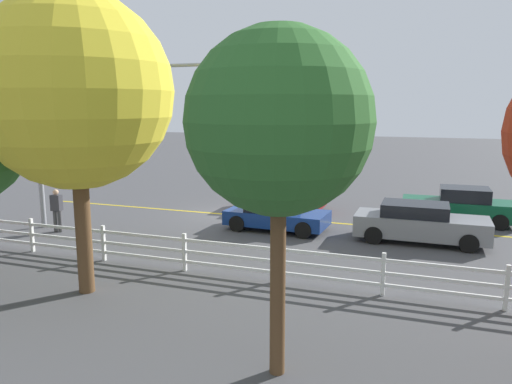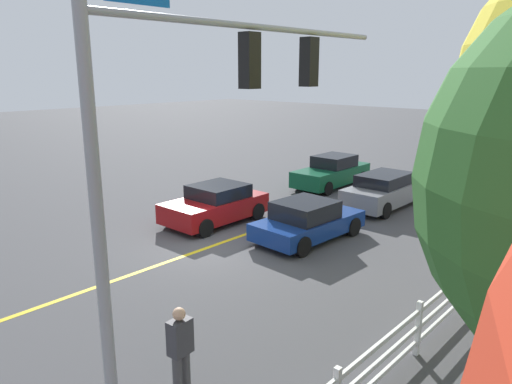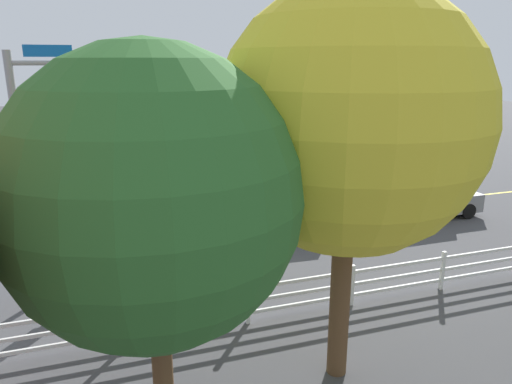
{
  "view_description": "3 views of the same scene",
  "coord_description": "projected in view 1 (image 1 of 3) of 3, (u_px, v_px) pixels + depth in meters",
  "views": [
    {
      "loc": [
        -8.29,
        20.02,
        4.9
      ],
      "look_at": [
        -1.52,
        1.04,
        1.32
      ],
      "focal_mm": 34.32,
      "sensor_mm": 36.0,
      "label": 1
    },
    {
      "loc": [
        9.74,
        10.86,
        5.46
      ],
      "look_at": [
        -1.5,
        0.61,
        1.64
      ],
      "focal_mm": 33.77,
      "sensor_mm": 36.0,
      "label": 2
    },
    {
      "loc": [
        4.35,
        17.33,
        6.27
      ],
      "look_at": [
        -0.96,
        1.15,
        1.5
      ],
      "focal_mm": 32.67,
      "sensor_mm": 36.0,
      "label": 3
    }
  ],
  "objects": [
    {
      "name": "ground_plane",
      "position": [
        232.0,
        215.0,
        22.16
      ],
      "size": [
        120.0,
        120.0,
        0.0
      ],
      "primitive_type": "plane",
      "color": "#444447"
    },
    {
      "name": "lane_center_stripe",
      "position": [
        319.0,
        222.0,
        20.84
      ],
      "size": [
        28.0,
        0.16,
        0.01
      ],
      "primitive_type": "cube",
      "color": "gold",
      "rests_on": "ground_plane"
    },
    {
      "name": "signal_assembly",
      "position": [
        81.0,
        110.0,
        18.41
      ],
      "size": [
        7.38,
        0.38,
        6.67
      ],
      "color": "gray",
      "rests_on": "ground_plane"
    },
    {
      "name": "car_0",
      "position": [
        276.0,
        214.0,
        19.44
      ],
      "size": [
        4.06,
        2.09,
        1.34
      ],
      "rotation": [
        0.0,
        0.0,
        3.09
      ],
      "color": "navy",
      "rests_on": "ground_plane"
    },
    {
      "name": "car_1",
      "position": [
        420.0,
        223.0,
        17.64
      ],
      "size": [
        4.63,
        1.83,
        1.42
      ],
      "rotation": [
        0.0,
        0.0,
        3.14
      ],
      "color": "slate",
      "rests_on": "ground_plane"
    },
    {
      "name": "car_2",
      "position": [
        459.0,
        206.0,
        20.53
      ],
      "size": [
        4.52,
        1.85,
        1.52
      ],
      "rotation": [
        0.0,
        0.0,
        6.3
      ],
      "color": "#0C4C2D",
      "rests_on": "ground_plane"
    },
    {
      "name": "car_3",
      "position": [
        283.0,
        196.0,
        23.05
      ],
      "size": [
        3.93,
        2.06,
        1.41
      ],
      "rotation": [
        0.0,
        0.0,
        6.29
      ],
      "color": "maroon",
      "rests_on": "ground_plane"
    },
    {
      "name": "pedestrian",
      "position": [
        57.0,
        209.0,
        19.04
      ],
      "size": [
        0.42,
        0.29,
        1.69
      ],
      "rotation": [
        0.0,
        0.0,
        4.8
      ],
      "color": "#3F3F42",
      "rests_on": "ground_plane"
    },
    {
      "name": "white_rail_fence",
      "position": [
        229.0,
        256.0,
        14.12
      ],
      "size": [
        26.1,
        0.1,
        1.15
      ],
      "color": "white",
      "rests_on": "ground_plane"
    },
    {
      "name": "tree_1",
      "position": [
        75.0,
        92.0,
        12.14
      ],
      "size": [
        4.91,
        4.91,
        7.7
      ],
      "color": "brown",
      "rests_on": "ground_plane"
    },
    {
      "name": "tree_4",
      "position": [
        279.0,
        123.0,
        8.3
      ],
      "size": [
        3.25,
        3.25,
        6.25
      ],
      "color": "brown",
      "rests_on": "ground_plane"
    }
  ]
}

